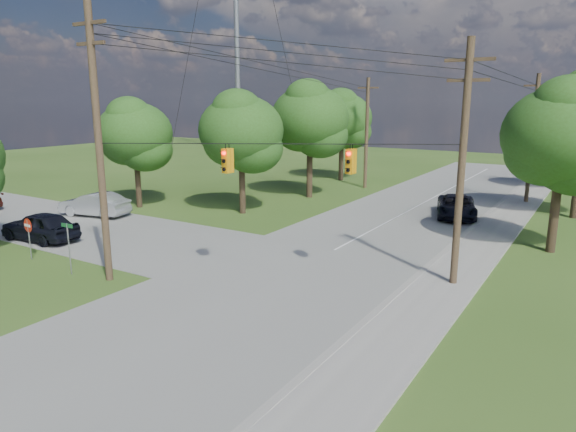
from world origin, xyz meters
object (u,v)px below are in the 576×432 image
Objects in this scene: pole_sw at (99,142)px; do_not_enter_sign at (28,229)px; pole_ne at (462,162)px; car_cross_dark at (40,226)px; pole_north_w at (367,132)px; car_main_north at (457,206)px; car_cross_silver at (94,204)px; pole_north_e at (532,138)px.

pole_sw is 5.55× the size of do_not_enter_sign.
pole_ne reaches higher than car_cross_dark.
pole_north_w is 14.01m from car_main_north.
pole_ne is at bearing 99.08° from car_cross_dark.
car_cross_dark is 2.32× the size of do_not_enter_sign.
pole_sw is 2.37× the size of car_cross_silver.
car_cross_dark is at bearing 165.32° from pole_sw.
do_not_enter_sign is (-19.40, -29.71, -3.54)m from pole_north_e.
car_cross_dark is 6.51m from car_cross_silver.
do_not_enter_sign reaches higher than car_main_north.
pole_ne is 26.03m from pole_north_w.
pole_north_e is at bearing 118.79° from car_cross_silver.
pole_sw is 15.15m from car_cross_silver.
pole_north_e is at bearing 0.00° from pole_north_w.
pole_sw reaches higher than pole_north_w.
pole_ne is 1.05× the size of pole_north_e.
do_not_enter_sign is (-19.40, -7.71, -3.88)m from pole_ne.
pole_north_w reaches higher than car_cross_dark.
do_not_enter_sign is at bearing -178.96° from pole_sw.
pole_sw is at bearing -114.52° from pole_north_e.
pole_sw is at bearing -150.62° from pole_ne.
car_cross_silver is at bearing 144.69° from pole_sw.
pole_north_w is at bearing 158.63° from car_cross_dark.
pole_north_w is 1.99× the size of car_cross_dark.
car_main_north is at bearing 57.17° from do_not_enter_sign.
car_cross_dark is (-22.28, -27.30, -4.24)m from pole_north_e.
car_cross_dark is 0.99× the size of car_cross_silver.
pole_north_w is at bearing 140.74° from car_cross_silver.
pole_ne is 22.00m from pole_north_e.
do_not_enter_sign is at bearing -123.15° from pole_north_e.
car_main_north is (21.66, 13.21, -0.08)m from car_cross_silver.
pole_north_w is 28.87m from car_cross_dark.
car_cross_silver is 10.07m from do_not_enter_sign.
pole_sw is 1.14× the size of pole_ne.
pole_sw is 2.39× the size of car_cross_dark.
pole_north_e is 1.98× the size of car_cross_silver.
pole_north_w is 24.52m from car_cross_silver.
pole_ne is at bearing -90.00° from pole_north_e.
pole_ne reaches higher than car_cross_silver.
pole_north_e is at bearing 136.48° from car_cross_dark.
pole_north_e reaches higher than car_cross_silver.
pole_ne is 21.23m from do_not_enter_sign.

